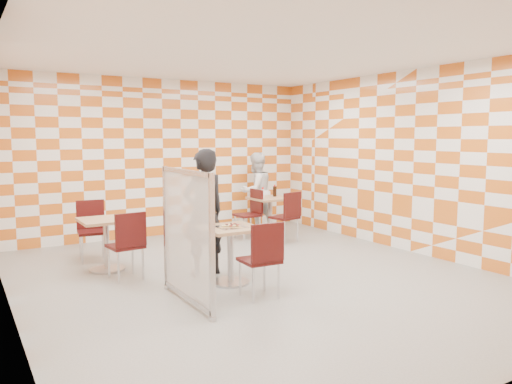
% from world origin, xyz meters
% --- Properties ---
extents(room_shell, '(7.00, 7.00, 7.00)m').
position_xyz_m(room_shell, '(0.00, 0.54, 1.50)').
color(room_shell, '#979892').
rests_on(room_shell, ground).
extents(main_table, '(0.70, 0.70, 0.75)m').
position_xyz_m(main_table, '(-0.44, -0.04, 0.51)').
color(main_table, tan).
rests_on(main_table, ground).
extents(second_table, '(0.70, 0.70, 0.75)m').
position_xyz_m(second_table, '(1.70, 2.32, 0.51)').
color(second_table, tan).
rests_on(second_table, ground).
extents(empty_table, '(0.70, 0.70, 0.75)m').
position_xyz_m(empty_table, '(-1.65, 1.44, 0.51)').
color(empty_table, tan).
rests_on(empty_table, ground).
extents(chair_main_front, '(0.44, 0.45, 0.92)m').
position_xyz_m(chair_main_front, '(-0.42, -0.82, 0.54)').
color(chair_main_front, '#3A0C0B').
rests_on(chair_main_front, ground).
extents(chair_second_front, '(0.50, 0.50, 0.92)m').
position_xyz_m(chair_second_front, '(1.64, 1.63, 0.54)').
color(chair_second_front, '#3A0C0B').
rests_on(chair_second_front, ground).
extents(chair_second_side, '(0.43, 0.42, 0.92)m').
position_xyz_m(chair_second_side, '(1.28, 2.31, 0.54)').
color(chair_second_side, '#3A0C0B').
rests_on(chair_second_side, ground).
extents(chair_empty_near, '(0.46, 0.47, 0.92)m').
position_xyz_m(chair_empty_near, '(-1.54, 0.77, 0.54)').
color(chair_empty_near, '#3A0C0B').
rests_on(chair_empty_near, ground).
extents(chair_empty_far, '(0.47, 0.48, 0.92)m').
position_xyz_m(chair_empty_far, '(-1.68, 2.19, 0.54)').
color(chair_empty_far, '#3A0C0B').
rests_on(chair_empty_far, ground).
extents(partition, '(0.08, 1.38, 1.55)m').
position_xyz_m(partition, '(-1.23, -0.49, 0.79)').
color(partition, white).
rests_on(partition, ground).
extents(man_dark, '(0.69, 0.50, 1.75)m').
position_xyz_m(man_dark, '(-0.55, 0.51, 0.87)').
color(man_dark, black).
rests_on(man_dark, ground).
extents(man_white, '(0.85, 0.71, 1.59)m').
position_xyz_m(man_white, '(1.82, 3.05, 0.79)').
color(man_white, white).
rests_on(man_white, ground).
extents(pizza_on_foil, '(0.40, 0.40, 0.04)m').
position_xyz_m(pizza_on_foil, '(-0.44, -0.06, 0.77)').
color(pizza_on_foil, silver).
rests_on(pizza_on_foil, main_table).
extents(sport_bottle, '(0.06, 0.06, 0.20)m').
position_xyz_m(sport_bottle, '(1.57, 2.39, 0.84)').
color(sport_bottle, white).
rests_on(sport_bottle, second_table).
extents(soda_bottle, '(0.07, 0.07, 0.23)m').
position_xyz_m(soda_bottle, '(1.86, 2.40, 0.85)').
color(soda_bottle, black).
rests_on(soda_bottle, second_table).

